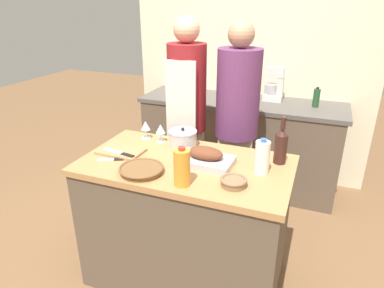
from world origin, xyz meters
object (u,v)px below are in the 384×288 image
object	(u,v)px
condiment_bottle_extra	(252,98)
stock_pot	(183,138)
mixing_bowl	(234,182)
condiment_bottle_tall	(235,93)
wicker_basket	(141,169)
wine_glass_right	(160,130)
roasting_pan	(206,158)
cutting_board	(121,151)
condiment_bottle_short	(316,98)
person_cook_guest	(237,120)
juice_jug	(182,167)
knife_chef	(120,153)
wine_glass_left	(146,126)
milk_jug	(262,157)
person_cook_aproned	(187,114)
stand_mixer	(274,87)
knife_paring	(112,160)
wine_bottle_green	(281,145)

from	to	relation	value
condiment_bottle_extra	stock_pot	bearing A→B (deg)	-101.89
mixing_bowl	condiment_bottle_tall	distance (m)	1.56
wicker_basket	wine_glass_right	size ratio (longest dim) A/B	2.04
roasting_pan	mixing_bowl	bearing A→B (deg)	-40.07
wicker_basket	wine_glass_right	distance (m)	0.48
cutting_board	condiment_bottle_short	distance (m)	1.89
cutting_board	roasting_pan	bearing A→B (deg)	3.55
condiment_bottle_extra	person_cook_guest	world-z (taller)	person_cook_guest
wicker_basket	condiment_bottle_short	world-z (taller)	condiment_bottle_short
cutting_board	person_cook_guest	world-z (taller)	person_cook_guest
juice_jug	condiment_bottle_extra	distance (m)	1.61
wine_glass_right	knife_chef	size ratio (longest dim) A/B	0.52
condiment_bottle_short	mixing_bowl	bearing A→B (deg)	-101.39
wicker_basket	wine_glass_left	xyz separation A→B (m)	(-0.23, 0.49, 0.07)
milk_jug	condiment_bottle_extra	bearing A→B (deg)	104.25
juice_jug	person_cook_aproned	size ratio (longest dim) A/B	0.13
cutting_board	condiment_bottle_tall	bearing A→B (deg)	73.00
wine_glass_left	person_cook_aproned	bearing A→B (deg)	71.85
milk_jug	knife_chef	bearing A→B (deg)	-173.82
condiment_bottle_tall	person_cook_guest	xyz separation A→B (m)	(0.16, -0.58, -0.07)
milk_jug	wine_glass_left	size ratio (longest dim) A/B	1.64
stand_mixer	condiment_bottle_short	xyz separation A→B (m)	(0.40, -0.07, -0.05)
cutting_board	juice_jug	size ratio (longest dim) A/B	1.32
knife_paring	person_cook_aproned	world-z (taller)	person_cook_aproned
milk_jug	knife_chef	xyz separation A→B (m)	(-0.89, -0.10, -0.08)
stock_pot	roasting_pan	bearing A→B (deg)	-41.96
stock_pot	mixing_bowl	size ratio (longest dim) A/B	1.30
cutting_board	condiment_bottle_tall	size ratio (longest dim) A/B	1.37
stock_pot	milk_jug	world-z (taller)	milk_jug
wicker_basket	mixing_bowl	size ratio (longest dim) A/B	1.77
cutting_board	wine_bottle_green	distance (m)	1.02
condiment_bottle_tall	wine_glass_right	bearing A→B (deg)	-103.08
knife_chef	condiment_bottle_extra	world-z (taller)	condiment_bottle_extra
wicker_basket	stand_mixer	bearing A→B (deg)	75.15
juice_jug	condiment_bottle_tall	world-z (taller)	condiment_bottle_tall
wine_glass_right	knife_chef	xyz separation A→B (m)	(-0.14, -0.31, -0.07)
stand_mixer	condiment_bottle_tall	bearing A→B (deg)	-144.90
juice_jug	person_cook_guest	world-z (taller)	person_cook_guest
wine_glass_right	knife_paring	world-z (taller)	wine_glass_right
wine_bottle_green	mixing_bowl	bearing A→B (deg)	-116.62
condiment_bottle_tall	knife_paring	bearing A→B (deg)	-105.47
juice_jug	condiment_bottle_tall	xyz separation A→B (m)	(-0.12, 1.60, 0.01)
stand_mixer	knife_chef	bearing A→B (deg)	-113.76
knife_chef	person_cook_aproned	world-z (taller)	person_cook_aproned
knife_chef	stand_mixer	distance (m)	1.78
stand_mixer	person_cook_guest	size ratio (longest dim) A/B	0.19
person_cook_aproned	wine_glass_right	bearing A→B (deg)	-94.93
stock_pot	milk_jug	bearing A→B (deg)	-18.97
mixing_bowl	wine_glass_right	xyz separation A→B (m)	(-0.64, 0.42, 0.06)
knife_paring	condiment_bottle_tall	bearing A→B (deg)	74.53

